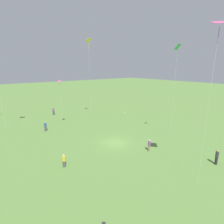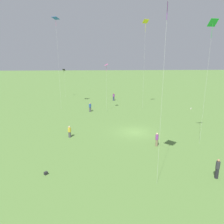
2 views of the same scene
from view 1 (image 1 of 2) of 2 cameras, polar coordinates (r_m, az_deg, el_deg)
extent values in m
plane|color=#5B843D|center=(27.42, 1.10, -9.98)|extent=(240.00, 240.00, 0.00)
cylinder|color=#847056|center=(25.29, 11.99, -11.44)|extent=(0.38, 0.38, 0.86)
cylinder|color=purple|center=(24.99, 12.08, -9.92)|extent=(0.44, 0.44, 0.61)
sphere|color=beige|center=(24.82, 12.14, -9.03)|extent=(0.24, 0.24, 0.24)
cylinder|color=#4C4C51|center=(34.18, -20.85, -5.13)|extent=(0.49, 0.49, 0.87)
cylinder|color=#2D5193|center=(33.95, -20.97, -3.93)|extent=(0.57, 0.57, 0.64)
sphere|color=tan|center=(33.82, -21.04, -3.22)|extent=(0.24, 0.24, 0.24)
cylinder|color=#333D5B|center=(44.87, -18.53, -0.31)|extent=(0.56, 0.56, 0.95)
cylinder|color=purple|center=(44.69, -18.61, 0.63)|extent=(0.66, 0.66, 0.58)
sphere|color=brown|center=(44.60, -18.65, 1.15)|extent=(0.24, 0.24, 0.24)
cylinder|color=#232328|center=(25.02, 30.87, -13.51)|extent=(0.43, 0.43, 0.95)
cylinder|color=#333338|center=(24.67, 31.12, -11.81)|extent=(0.50, 0.50, 0.69)
sphere|color=#A87A56|center=(24.49, 31.26, -10.83)|extent=(0.24, 0.24, 0.24)
cylinder|color=#4C4C51|center=(22.00, -15.34, -15.99)|extent=(0.47, 0.47, 0.78)
cylinder|color=gold|center=(21.67, -15.47, -14.44)|extent=(0.55, 0.55, 0.57)
sphere|color=beige|center=(21.48, -15.54, -13.49)|extent=(0.24, 0.24, 0.24)
cube|color=green|center=(27.71, 20.69, 19.34)|extent=(0.81, 1.08, 0.76)
cylinder|color=green|center=(27.63, 20.51, 17.40)|extent=(0.04, 0.04, 1.30)
cylinder|color=silver|center=(27.90, 19.41, 4.81)|extent=(0.01, 0.01, 14.12)
cube|color=#E54C99|center=(17.44, 31.85, 23.66)|extent=(1.66, 1.66, 0.39)
cylinder|color=purple|center=(17.28, 31.40, 20.60)|extent=(0.04, 0.04, 1.18)
cylinder|color=silver|center=(17.57, 28.67, -0.44)|extent=(0.01, 0.01, 14.74)
cube|color=#E54C99|center=(33.38, -16.84, 9.66)|extent=(0.76, 0.72, 0.30)
cylinder|color=#E54C99|center=(33.44, -16.76, 8.50)|extent=(0.04, 0.04, 0.97)
cylinder|color=silver|center=(34.00, -16.30, 2.18)|extent=(0.01, 0.01, 8.90)
cube|color=yellow|center=(38.26, -7.68, 22.22)|extent=(1.08, 1.20, 0.62)
cylinder|color=yellow|center=(38.13, -7.63, 20.64)|extent=(0.04, 0.04, 1.52)
cylinder|color=silver|center=(38.03, -7.26, 9.76)|extent=(0.01, 0.01, 16.58)
cube|color=beige|center=(44.84, 4.25, -0.09)|extent=(0.41, 0.39, 0.20)
camera|label=2|loc=(14.85, 93.17, -2.71)|focal=35.00mm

